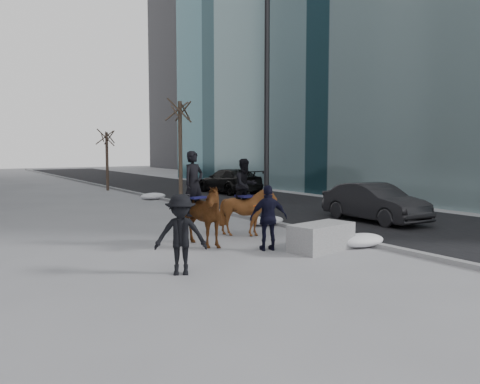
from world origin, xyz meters
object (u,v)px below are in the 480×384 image
planter (321,237)px  mounted_right (247,205)px  car_near (375,203)px  mounted_left (196,211)px

planter → mounted_right: (-0.47, 2.93, 0.60)m
car_near → mounted_right: bearing=-177.2°
planter → car_near: car_near is taller
planter → mounted_right: bearing=99.1°
mounted_left → mounted_right: (2.11, 0.64, -0.02)m
planter → car_near: (5.18, 2.98, 0.35)m
mounted_left → mounted_right: bearing=16.9°
mounted_left → mounted_right: mounted_left is taller
planter → mounted_left: 3.51m
car_near → mounted_left: mounted_left is taller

